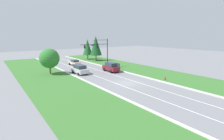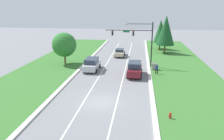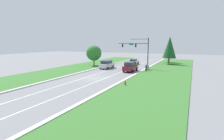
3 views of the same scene
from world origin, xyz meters
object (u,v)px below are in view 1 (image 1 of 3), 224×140
(silver_suv, at_px, (80,69))
(conifer_near_right_tree, at_px, (96,46))
(utility_cabinet, at_px, (113,66))
(pedestrian, at_px, (119,66))
(conifer_far_right_tree, at_px, (87,47))
(oak_near_left_tree, at_px, (49,58))
(fire_hydrant, at_px, (165,79))
(traffic_signal_mast, at_px, (100,49))
(burgundy_suv, at_px, (111,67))
(champagne_sedan, at_px, (75,62))

(silver_suv, distance_m, conifer_near_right_tree, 20.40)
(utility_cabinet, xyz_separation_m, pedestrian, (0.28, -2.25, 0.36))
(utility_cabinet, distance_m, conifer_far_right_tree, 18.97)
(oak_near_left_tree, height_order, conifer_far_right_tree, conifer_far_right_tree)
(silver_suv, relative_size, fire_hydrant, 7.17)
(utility_cabinet, relative_size, pedestrian, 0.68)
(silver_suv, bearing_deg, fire_hydrant, -54.38)
(traffic_signal_mast, height_order, burgundy_suv, traffic_signal_mast)
(burgundy_suv, bearing_deg, conifer_far_right_tree, 77.88)
(utility_cabinet, xyz_separation_m, oak_near_left_tree, (-15.54, 1.87, 2.94))
(oak_near_left_tree, bearing_deg, champagne_sedan, 40.76)
(pedestrian, height_order, conifer_far_right_tree, conifer_far_right_tree)
(oak_near_left_tree, bearing_deg, fire_hydrant, -48.12)
(pedestrian, distance_m, fire_hydrant, 13.91)
(burgundy_suv, bearing_deg, pedestrian, 21.74)
(conifer_far_right_tree, bearing_deg, burgundy_suv, -103.79)
(champagne_sedan, bearing_deg, conifer_near_right_tree, 22.94)
(utility_cabinet, bearing_deg, silver_suv, -172.89)
(traffic_signal_mast, height_order, silver_suv, traffic_signal_mast)
(silver_suv, height_order, utility_cabinet, silver_suv)
(burgundy_suv, height_order, oak_near_left_tree, oak_near_left_tree)
(utility_cabinet, distance_m, pedestrian, 2.29)
(silver_suv, height_order, pedestrian, silver_suv)
(traffic_signal_mast, bearing_deg, silver_suv, -156.63)
(champagne_sedan, bearing_deg, silver_suv, -108.73)
(pedestrian, bearing_deg, champagne_sedan, -43.64)
(silver_suv, relative_size, conifer_near_right_tree, 0.62)
(silver_suv, height_order, burgundy_suv, burgundy_suv)
(champagne_sedan, xyz_separation_m, utility_cabinet, (6.47, -9.69, -0.24))
(champagne_sedan, bearing_deg, pedestrian, -61.36)
(silver_suv, bearing_deg, champagne_sedan, 72.31)
(champagne_sedan, relative_size, conifer_near_right_tree, 0.57)
(conifer_near_right_tree, height_order, oak_near_left_tree, conifer_near_right_tree)
(champagne_sedan, height_order, pedestrian, pedestrian)
(pedestrian, bearing_deg, burgundy_suv, 36.93)
(champagne_sedan, xyz_separation_m, silver_suv, (-3.53, -10.94, 0.19))
(champagne_sedan, relative_size, pedestrian, 2.74)
(burgundy_suv, relative_size, fire_hydrant, 6.86)
(fire_hydrant, bearing_deg, champagne_sedan, 105.31)
(traffic_signal_mast, distance_m, champagne_sedan, 9.63)
(conifer_near_right_tree, bearing_deg, fire_hydrant, -94.71)
(conifer_far_right_tree, bearing_deg, champagne_sedan, -135.24)
(utility_cabinet, bearing_deg, oak_near_left_tree, 173.15)
(conifer_far_right_tree, bearing_deg, silver_suv, -122.11)
(traffic_signal_mast, relative_size, oak_near_left_tree, 1.39)
(champagne_sedan, bearing_deg, utility_cabinet, -57.13)
(utility_cabinet, xyz_separation_m, fire_hydrant, (0.60, -16.14, -0.23))
(champagne_sedan, height_order, silver_suv, silver_suv)
(utility_cabinet, relative_size, oak_near_left_tree, 0.20)
(conifer_near_right_tree, height_order, conifer_far_right_tree, conifer_near_right_tree)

